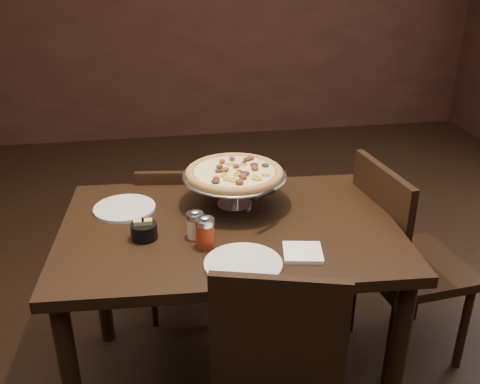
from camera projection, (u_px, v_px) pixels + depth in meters
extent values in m
cube|color=black|center=(229.00, 229.00, 2.05)|extent=(1.33, 0.94, 0.04)
cylinder|color=black|center=(396.00, 365.00, 1.95)|extent=(0.06, 0.06, 0.76)
cylinder|color=black|center=(100.00, 273.00, 2.50)|extent=(0.06, 0.06, 0.76)
cylinder|color=black|center=(341.00, 259.00, 2.61)|extent=(0.06, 0.06, 0.76)
cylinder|color=silver|center=(234.00, 204.00, 2.20)|extent=(0.14, 0.14, 0.01)
cylinder|color=silver|center=(234.00, 191.00, 2.17)|extent=(0.03, 0.03, 0.11)
cylinder|color=silver|center=(234.00, 177.00, 2.14)|extent=(0.10, 0.10, 0.01)
cylinder|color=#99999E|center=(234.00, 176.00, 2.14)|extent=(0.41, 0.41, 0.01)
torus|color=#99999E|center=(234.00, 175.00, 2.14)|extent=(0.42, 0.42, 0.01)
cylinder|color=#985D2D|center=(234.00, 174.00, 2.14)|extent=(0.38, 0.38, 0.01)
torus|color=#985D2D|center=(234.00, 173.00, 2.14)|extent=(0.39, 0.39, 0.03)
cylinder|color=tan|center=(234.00, 171.00, 2.13)|extent=(0.33, 0.33, 0.01)
cylinder|color=beige|center=(195.00, 228.00, 1.94)|extent=(0.06, 0.06, 0.08)
cylinder|color=silver|center=(195.00, 216.00, 1.92)|extent=(0.06, 0.06, 0.02)
ellipsoid|color=silver|center=(195.00, 212.00, 1.91)|extent=(0.03, 0.03, 0.01)
cylinder|color=maroon|center=(205.00, 235.00, 1.88)|extent=(0.06, 0.06, 0.09)
cylinder|color=silver|center=(205.00, 222.00, 1.86)|extent=(0.07, 0.07, 0.02)
ellipsoid|color=silver|center=(205.00, 217.00, 1.85)|extent=(0.04, 0.04, 0.01)
cylinder|color=black|center=(144.00, 231.00, 1.94)|extent=(0.10, 0.10, 0.06)
cube|color=#CABC74|center=(139.00, 228.00, 1.93)|extent=(0.04, 0.03, 0.06)
cube|color=#CABC74|center=(147.00, 228.00, 1.93)|extent=(0.04, 0.03, 0.06)
cube|color=white|center=(303.00, 253.00, 1.85)|extent=(0.16, 0.16, 0.01)
cylinder|color=silver|center=(125.00, 208.00, 2.16)|extent=(0.25, 0.25, 0.01)
cylinder|color=silver|center=(243.00, 264.00, 1.78)|extent=(0.26, 0.26, 0.01)
cone|color=silver|center=(264.00, 196.00, 1.96)|extent=(0.14, 0.14, 0.00)
cylinder|color=black|center=(264.00, 195.00, 1.96)|extent=(0.09, 0.08, 0.02)
cube|color=black|center=(187.00, 239.00, 2.72)|extent=(0.45, 0.45, 0.04)
cube|color=black|center=(182.00, 214.00, 2.46)|extent=(0.40, 0.09, 0.42)
cylinder|color=black|center=(219.00, 258.00, 2.96)|extent=(0.03, 0.03, 0.39)
cylinder|color=black|center=(161.00, 259.00, 2.96)|extent=(0.03, 0.03, 0.39)
cylinder|color=black|center=(219.00, 292.00, 2.67)|extent=(0.03, 0.03, 0.39)
cylinder|color=black|center=(154.00, 293.00, 2.66)|extent=(0.03, 0.03, 0.39)
cube|color=black|center=(278.00, 338.00, 1.63)|extent=(0.41, 0.15, 0.44)
cube|color=black|center=(413.00, 267.00, 2.40)|extent=(0.49, 0.49, 0.04)
cube|color=black|center=(379.00, 220.00, 2.24)|extent=(0.08, 0.45, 0.47)
cylinder|color=black|center=(464.00, 328.00, 2.39)|extent=(0.04, 0.04, 0.44)
cylinder|color=black|center=(418.00, 283.00, 2.70)|extent=(0.04, 0.04, 0.44)
cylinder|color=black|center=(391.00, 342.00, 2.30)|extent=(0.04, 0.04, 0.44)
cylinder|color=black|center=(353.00, 294.00, 2.62)|extent=(0.04, 0.04, 0.44)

